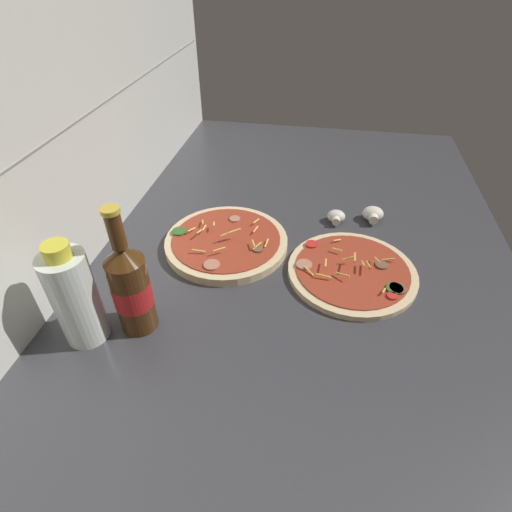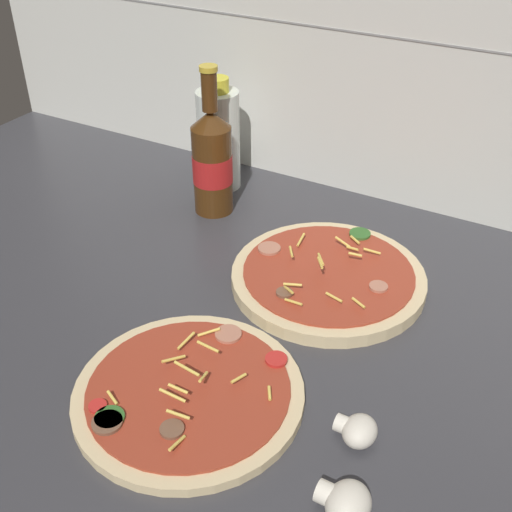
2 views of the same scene
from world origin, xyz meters
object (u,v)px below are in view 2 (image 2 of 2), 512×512
at_px(pizza_far, 328,277).
at_px(mushroom_left, 346,502).
at_px(beer_bottle, 212,160).
at_px(mushroom_right, 358,430).
at_px(oil_bottle, 219,138).
at_px(pizza_near, 191,394).

relative_size(pizza_far, mushroom_left, 5.17).
bearing_deg(mushroom_left, beer_bottle, 134.23).
bearing_deg(mushroom_right, oil_bottle, 135.79).
bearing_deg(pizza_far, pizza_near, -99.53).
bearing_deg(mushroom_left, oil_bottle, 131.82).
xyz_separation_m(oil_bottle, mushroom_right, (0.43, -0.42, -0.08)).
height_order(mushroom_left, mushroom_right, mushroom_left).
distance_m(beer_bottle, mushroom_left, 0.60).
distance_m(pizza_near, oil_bottle, 0.52).
height_order(pizza_near, mushroom_left, pizza_near).
bearing_deg(mushroom_right, mushroom_left, -75.46).
bearing_deg(pizza_near, oil_bottle, 118.17).
distance_m(beer_bottle, oil_bottle, 0.09).
height_order(pizza_far, mushroom_right, pizza_far).
bearing_deg(pizza_far, mushroom_left, -63.60).
bearing_deg(mushroom_left, pizza_far, 116.40).
bearing_deg(mushroom_right, pizza_near, -168.82).
bearing_deg(oil_bottle, pizza_far, -31.60).
distance_m(beer_bottle, mushroom_right, 0.53).
xyz_separation_m(pizza_near, beer_bottle, (-0.21, 0.38, 0.08)).
height_order(beer_bottle, oil_bottle, beer_bottle).
distance_m(pizza_near, mushroom_left, 0.22).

